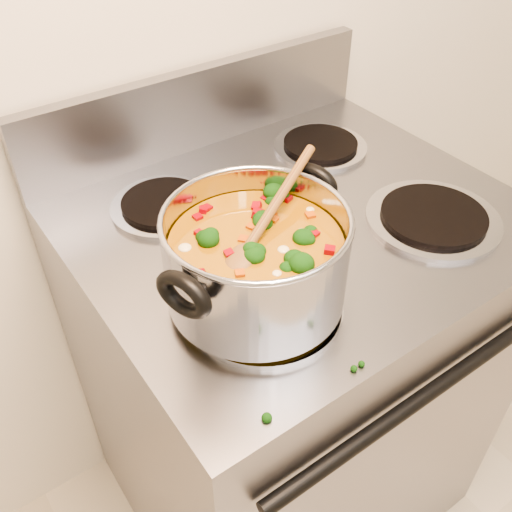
# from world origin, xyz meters

# --- Properties ---
(electric_range) EXTENTS (0.76, 0.69, 1.08)m
(electric_range) POSITION_xyz_m (-0.01, 1.16, 0.47)
(electric_range) COLOR gray
(electric_range) RESTS_ON ground
(stockpot) EXTENTS (0.32, 0.25, 0.15)m
(stockpot) POSITION_xyz_m (-0.19, 1.02, 1.00)
(stockpot) COLOR #AAAAB2
(stockpot) RESTS_ON electric_range
(wooden_spoon) EXTENTS (0.23, 0.13, 0.08)m
(wooden_spoon) POSITION_xyz_m (-0.18, 1.03, 1.05)
(wooden_spoon) COLOR brown
(wooden_spoon) RESTS_ON stockpot
(cooktop_crumbs) EXTENTS (0.32, 0.36, 0.01)m
(cooktop_crumbs) POSITION_xyz_m (-0.20, 1.00, 0.92)
(cooktop_crumbs) COLOR black
(cooktop_crumbs) RESTS_ON electric_range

